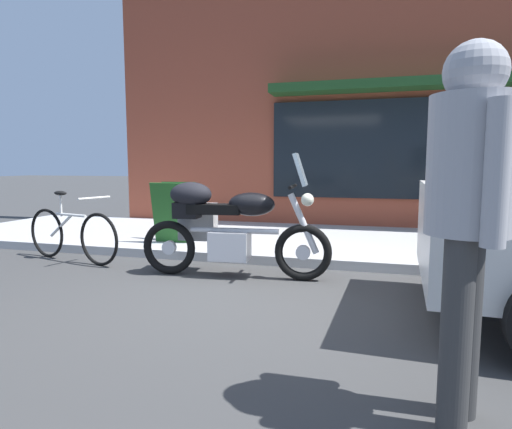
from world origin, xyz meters
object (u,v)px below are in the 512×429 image
Objects in this scene: pedestrian_walking at (469,190)px; sandwich_board_sign at (173,212)px; touring_motorcycle at (223,224)px; parked_bicycle at (71,234)px.

pedestrian_walking reaches higher than sandwich_board_sign.
touring_motorcycle is at bearing -45.26° from sandwich_board_sign.
touring_motorcycle is 2.45× the size of sandwich_board_sign.
sandwich_board_sign is at bearing 134.74° from touring_motorcycle.
parked_bicycle is 0.91× the size of pedestrian_walking.
touring_motorcycle reaches higher than parked_bicycle.
pedestrian_walking is at bearing -47.66° from sandwich_board_sign.
sandwich_board_sign is at bearing 48.48° from parked_bicycle.
touring_motorcycle is at bearing -4.83° from parked_bicycle.
parked_bicycle is at bearing -131.52° from sandwich_board_sign.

